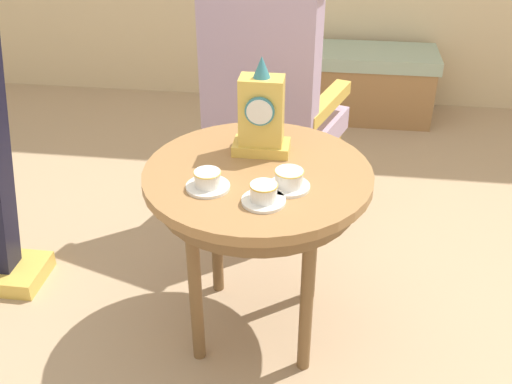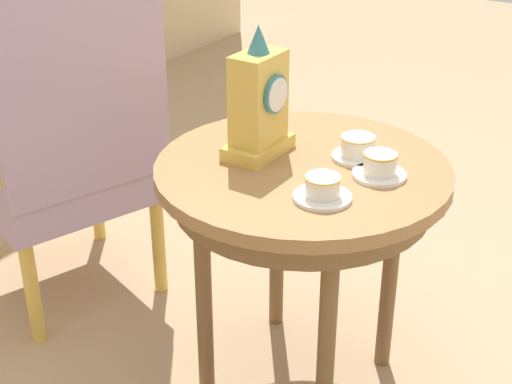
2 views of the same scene
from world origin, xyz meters
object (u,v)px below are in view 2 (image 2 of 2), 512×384
at_px(teacup_left, 323,189).
at_px(teacup_right, 380,166).
at_px(side_table, 302,192).
at_px(teacup_center, 358,148).
at_px(mantel_clock, 259,104).
at_px(armchair, 67,133).

bearing_deg(teacup_left, teacup_right, -18.10).
relative_size(teacup_left, teacup_right, 1.03).
distance_m(side_table, teacup_center, 0.18).
distance_m(teacup_center, mantel_clock, 0.27).
height_order(teacup_right, mantel_clock, mantel_clock).
bearing_deg(side_table, teacup_left, -136.50).
bearing_deg(mantel_clock, teacup_right, -81.71).
height_order(mantel_clock, armchair, armchair).
bearing_deg(teacup_right, mantel_clock, 98.29).
xyz_separation_m(side_table, teacup_left, (-0.14, -0.13, 0.10)).
bearing_deg(side_table, armchair, 93.65).
distance_m(teacup_left, armchair, 0.93).
bearing_deg(side_table, mantel_clock, 92.07).
xyz_separation_m(side_table, mantel_clock, (-0.00, 0.13, 0.21)).
relative_size(teacup_right, mantel_clock, 0.39).
bearing_deg(armchair, side_table, -86.35).
relative_size(teacup_right, armchair, 0.12).
bearing_deg(teacup_right, teacup_center, 54.09).
bearing_deg(teacup_center, side_table, 138.27).
xyz_separation_m(teacup_left, mantel_clock, (0.13, 0.26, 0.11)).
relative_size(side_table, teacup_right, 5.65).
bearing_deg(teacup_center, teacup_right, -125.91).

